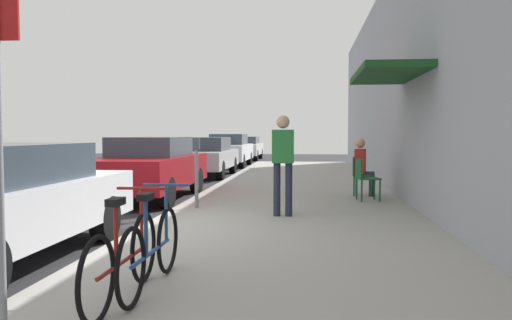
% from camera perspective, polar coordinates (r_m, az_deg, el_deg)
% --- Properties ---
extents(ground_plane, '(60.00, 60.00, 0.00)m').
position_cam_1_polar(ground_plane, '(7.74, -13.40, -8.36)').
color(ground_plane, '#2D2D30').
extents(sidewalk_slab, '(4.50, 32.00, 0.12)m').
position_cam_1_polar(sidewalk_slab, '(9.28, 4.15, -6.02)').
color(sidewalk_slab, '#9E9B93').
rests_on(sidewalk_slab, ground_plane).
extents(building_facade, '(1.40, 32.00, 5.45)m').
position_cam_1_polar(building_facade, '(9.48, 19.07, 10.17)').
color(building_facade, '#999EA8').
rests_on(building_facade, ground_plane).
extents(parked_car_1, '(1.80, 4.40, 1.43)m').
position_cam_1_polar(parked_car_1, '(11.85, -11.94, -0.77)').
color(parked_car_1, maroon).
rests_on(parked_car_1, ground_plane).
extents(parked_car_2, '(1.80, 4.40, 1.39)m').
position_cam_1_polar(parked_car_2, '(17.93, -5.79, 0.45)').
color(parked_car_2, '#B7B7BC').
rests_on(parked_car_2, ground_plane).
extents(parked_car_3, '(1.80, 4.40, 1.50)m').
position_cam_1_polar(parked_car_3, '(23.21, -3.11, 1.16)').
color(parked_car_3, silver).
rests_on(parked_car_3, ground_plane).
extents(parked_car_4, '(1.80, 4.40, 1.34)m').
position_cam_1_polar(parked_car_4, '(29.10, -1.28, 1.42)').
color(parked_car_4, silver).
rests_on(parked_car_4, ground_plane).
extents(parking_meter, '(0.12, 0.10, 1.32)m').
position_cam_1_polar(parking_meter, '(9.48, -6.77, -0.81)').
color(parking_meter, slate).
rests_on(parking_meter, sidewalk_slab).
extents(bicycle_0, '(0.46, 1.71, 0.90)m').
position_cam_1_polar(bicycle_0, '(4.41, -14.80, -10.67)').
color(bicycle_0, black).
rests_on(bicycle_0, sidewalk_slab).
extents(bicycle_1, '(0.46, 1.71, 0.90)m').
position_cam_1_polar(bicycle_1, '(4.68, -11.74, -9.84)').
color(bicycle_1, black).
rests_on(bicycle_1, sidewalk_slab).
extents(cafe_chair_0, '(0.51, 0.51, 0.87)m').
position_cam_1_polar(cafe_chair_0, '(10.67, 12.19, -1.85)').
color(cafe_chair_0, '#14592D').
rests_on(cafe_chair_0, sidewalk_slab).
extents(cafe_chair_1, '(0.52, 0.52, 0.87)m').
position_cam_1_polar(cafe_chair_1, '(11.56, 11.71, -1.47)').
color(cafe_chair_1, '#14592D').
rests_on(cafe_chair_1, sidewalk_slab).
extents(seated_patron_1, '(0.48, 0.43, 1.29)m').
position_cam_1_polar(seated_patron_1, '(11.54, 12.02, -0.53)').
color(seated_patron_1, '#232838').
rests_on(seated_patron_1, sidewalk_slab).
extents(pedestrian_standing, '(0.36, 0.22, 1.70)m').
position_cam_1_polar(pedestrian_standing, '(8.46, 3.07, 0.33)').
color(pedestrian_standing, '#232838').
rests_on(pedestrian_standing, sidewalk_slab).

